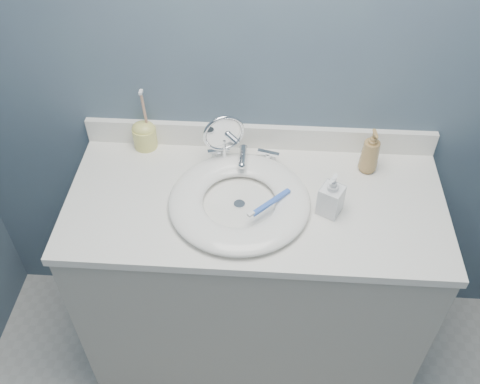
# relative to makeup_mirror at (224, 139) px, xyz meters

# --- Properties ---
(back_wall) EXTENTS (2.20, 0.02, 2.40)m
(back_wall) POSITION_rel_makeup_mirror_xyz_m (0.11, 0.12, 0.21)
(back_wall) COLOR #48596D
(back_wall) RESTS_ON ground
(vanity_cabinet) EXTENTS (1.20, 0.55, 0.85)m
(vanity_cabinet) POSITION_rel_makeup_mirror_xyz_m (0.11, -0.16, -0.57)
(vanity_cabinet) COLOR #ACA99E
(vanity_cabinet) RESTS_ON ground
(countertop) EXTENTS (1.22, 0.57, 0.03)m
(countertop) POSITION_rel_makeup_mirror_xyz_m (0.11, -0.16, -0.13)
(countertop) COLOR white
(countertop) RESTS_ON vanity_cabinet
(backsplash) EXTENTS (1.22, 0.02, 0.09)m
(backsplash) POSITION_rel_makeup_mirror_xyz_m (0.11, 0.10, -0.07)
(backsplash) COLOR white
(backsplash) RESTS_ON countertop
(basin) EXTENTS (0.45, 0.45, 0.04)m
(basin) POSITION_rel_makeup_mirror_xyz_m (0.06, -0.19, -0.09)
(basin) COLOR white
(basin) RESTS_ON countertop
(drain) EXTENTS (0.04, 0.04, 0.01)m
(drain) POSITION_rel_makeup_mirror_xyz_m (0.06, -0.19, -0.11)
(drain) COLOR silver
(drain) RESTS_ON countertop
(faucet) EXTENTS (0.25, 0.13, 0.07)m
(faucet) POSITION_rel_makeup_mirror_xyz_m (0.06, 0.01, -0.09)
(faucet) COLOR silver
(faucet) RESTS_ON countertop
(makeup_mirror) EXTENTS (0.14, 0.08, 0.21)m
(makeup_mirror) POSITION_rel_makeup_mirror_xyz_m (0.00, 0.00, 0.00)
(makeup_mirror) COLOR silver
(makeup_mirror) RESTS_ON countertop
(soap_bottle_amber) EXTENTS (0.07, 0.07, 0.17)m
(soap_bottle_amber) POSITION_rel_makeup_mirror_xyz_m (0.48, 0.01, -0.03)
(soap_bottle_amber) COLOR #A07D48
(soap_bottle_amber) RESTS_ON countertop
(soap_bottle_clear) EXTENTS (0.09, 0.09, 0.15)m
(soap_bottle_clear) POSITION_rel_makeup_mirror_xyz_m (0.35, -0.19, -0.04)
(soap_bottle_clear) COLOR silver
(soap_bottle_clear) RESTS_ON countertop
(toothbrush_holder) EXTENTS (0.08, 0.08, 0.24)m
(toothbrush_holder) POSITION_rel_makeup_mirror_xyz_m (-0.29, 0.08, -0.06)
(toothbrush_holder) COLOR #DDD76E
(toothbrush_holder) RESTS_ON countertop
(toothbrush_lying) EXTENTS (0.13, 0.13, 0.02)m
(toothbrush_lying) POSITION_rel_makeup_mirror_xyz_m (0.16, -0.22, -0.07)
(toothbrush_lying) COLOR blue
(toothbrush_lying) RESTS_ON basin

